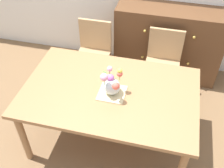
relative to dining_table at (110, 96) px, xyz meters
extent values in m
plane|color=brown|center=(0.00, 0.00, -0.66)|extent=(12.00, 12.00, 0.00)
cube|color=#9E7047|center=(0.00, 0.00, 0.06)|extent=(1.71, 1.11, 0.04)
cylinder|color=#9E7047|center=(-0.78, -0.47, -0.31)|extent=(0.07, 0.07, 0.69)
cylinder|color=#9E7047|center=(-0.78, 0.47, -0.31)|extent=(0.07, 0.07, 0.69)
cylinder|color=#9E7047|center=(0.78, 0.47, -0.31)|extent=(0.07, 0.07, 0.69)
cube|color=tan|center=(-0.45, 0.81, -0.20)|extent=(0.42, 0.42, 0.04)
cylinder|color=tan|center=(-0.27, 0.63, -0.44)|extent=(0.04, 0.04, 0.44)
cylinder|color=tan|center=(-0.63, 0.63, -0.44)|extent=(0.04, 0.04, 0.44)
cylinder|color=tan|center=(-0.27, 0.99, -0.44)|extent=(0.04, 0.04, 0.44)
cylinder|color=tan|center=(-0.63, 0.99, -0.44)|extent=(0.04, 0.04, 0.44)
cube|color=tan|center=(-0.45, 1.00, 0.03)|extent=(0.42, 0.04, 0.42)
cube|color=tan|center=(0.45, 0.81, -0.20)|extent=(0.42, 0.42, 0.04)
cylinder|color=tan|center=(0.63, 0.63, -0.44)|extent=(0.04, 0.04, 0.44)
cylinder|color=tan|center=(0.27, 0.63, -0.44)|extent=(0.04, 0.04, 0.44)
cylinder|color=tan|center=(0.63, 0.99, -0.44)|extent=(0.04, 0.04, 0.44)
cylinder|color=tan|center=(0.27, 0.99, -0.44)|extent=(0.04, 0.04, 0.44)
cube|color=tan|center=(0.45, 1.00, 0.03)|extent=(0.42, 0.04, 0.42)
cube|color=brown|center=(0.47, 1.33, -0.16)|extent=(1.40, 0.44, 1.00)
sphere|color=#B7933D|center=(0.17, 1.10, 0.12)|extent=(0.04, 0.04, 0.04)
sphere|color=#B7933D|center=(0.77, 1.10, 0.12)|extent=(0.04, 0.04, 0.04)
sphere|color=#B7933D|center=(0.17, 1.10, -0.28)|extent=(0.04, 0.04, 0.04)
sphere|color=#B7933D|center=(0.77, 1.10, -0.28)|extent=(0.04, 0.04, 0.04)
cube|color=#CCB789|center=(0.03, -0.03, 0.08)|extent=(0.26, 0.26, 0.01)
sphere|color=silver|center=(0.03, -0.03, 0.16)|extent=(0.16, 0.16, 0.16)
sphere|color=#EA9EBC|center=(-0.01, 0.03, 0.33)|extent=(0.05, 0.05, 0.05)
cylinder|color=#478438|center=(-0.01, 0.03, 0.27)|extent=(0.01, 0.01, 0.10)
sphere|color=#EA9EBC|center=(-0.03, -0.09, 0.32)|extent=(0.07, 0.07, 0.07)
cylinder|color=#478438|center=(-0.03, -0.09, 0.27)|extent=(0.01, 0.01, 0.09)
sphere|color=#B266C6|center=(0.01, -0.02, 0.26)|extent=(0.07, 0.07, 0.07)
cylinder|color=#478438|center=(0.01, -0.02, 0.24)|extent=(0.01, 0.01, 0.03)
sphere|color=#EFD14C|center=(0.09, 0.02, 0.32)|extent=(0.05, 0.05, 0.05)
cylinder|color=#478438|center=(0.09, 0.02, 0.27)|extent=(0.01, 0.01, 0.10)
sphere|color=#E55B4C|center=(0.09, 0.01, 0.29)|extent=(0.05, 0.05, 0.05)
cylinder|color=#478438|center=(0.09, 0.01, 0.26)|extent=(0.01, 0.01, 0.07)
sphere|color=#E55B4C|center=(0.09, -0.12, 0.26)|extent=(0.07, 0.07, 0.07)
cylinder|color=#478438|center=(0.09, -0.12, 0.24)|extent=(0.01, 0.01, 0.04)
ellipsoid|color=#478438|center=(0.08, -0.10, 0.23)|extent=(0.06, 0.07, 0.02)
ellipsoid|color=#478438|center=(-0.05, 0.03, 0.27)|extent=(0.07, 0.06, 0.03)
ellipsoid|color=#478438|center=(0.07, -0.08, 0.24)|extent=(0.06, 0.07, 0.02)
camera|label=1|loc=(0.48, -1.85, 1.90)|focal=43.35mm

